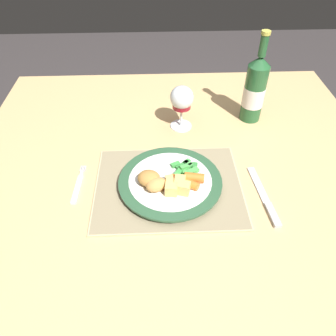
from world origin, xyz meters
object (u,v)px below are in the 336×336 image
object	(u,v)px
dining_table	(176,186)
fork	(78,186)
dinner_plate	(170,182)
bottle	(255,90)
table_knife	(266,200)
wine_glass	(182,100)

from	to	relation	value
dining_table	fork	world-z (taller)	fork
dinner_plate	fork	bearing A→B (deg)	178.01
fork	bottle	distance (m)	0.59
fork	table_knife	world-z (taller)	table_knife
dining_table	dinner_plate	bearing A→B (deg)	-104.16
dinner_plate	table_knife	size ratio (longest dim) A/B	1.30
fork	wine_glass	size ratio (longest dim) A/B	0.98
fork	bottle	bearing A→B (deg)	30.04
dinner_plate	fork	world-z (taller)	dinner_plate
fork	wine_glass	world-z (taller)	wine_glass
wine_glass	bottle	distance (m)	0.23
dinner_plate	bottle	distance (m)	0.41
dining_table	wine_glass	distance (m)	0.26
fork	table_knife	size ratio (longest dim) A/B	0.68
dining_table	bottle	world-z (taller)	bottle
dining_table	wine_glass	size ratio (longest dim) A/B	8.43
fork	bottle	world-z (taller)	bottle
table_knife	bottle	distance (m)	0.38
table_knife	bottle	bearing A→B (deg)	83.63
wine_glass	bottle	world-z (taller)	bottle
dining_table	wine_glass	bearing A→B (deg)	82.18
dining_table	dinner_plate	xyz separation A→B (m)	(-0.02, -0.09, 0.10)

